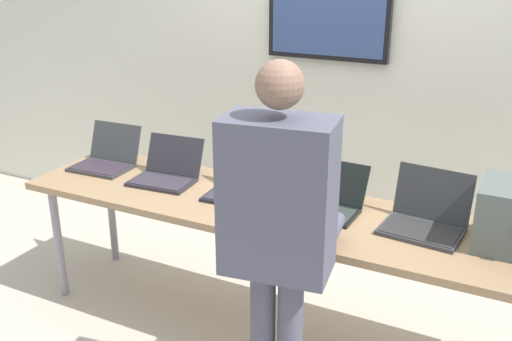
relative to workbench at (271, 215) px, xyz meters
name	(u,v)px	position (x,y,z in m)	size (l,w,h in m)	color
ground	(270,332)	(0.00, 0.00, -0.75)	(8.00, 8.00, 0.04)	beige
back_wall	(343,80)	(0.00, 1.13, 0.51)	(8.00, 0.11, 2.47)	silver
workbench	(271,215)	(0.00, 0.00, 0.00)	(2.86, 0.70, 0.78)	#9D7B58
laptop_station_0	(106,158)	(-1.18, 0.08, 0.11)	(0.37, 0.35, 0.25)	#333539
laptop_station_1	(167,172)	(-0.71, 0.05, 0.11)	(0.38, 0.36, 0.24)	#27252C
laptop_station_2	(242,184)	(-0.22, 0.07, 0.11)	(0.35, 0.37, 0.25)	#211F2D
laptop_station_3	(329,200)	(0.29, 0.09, 0.11)	(0.34, 0.35, 0.22)	black
laptop_station_4	(426,217)	(0.78, 0.09, 0.12)	(0.40, 0.36, 0.27)	#35373B
person	(278,223)	(0.32, -0.62, 0.29)	(0.49, 0.63, 1.69)	#4E4E61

